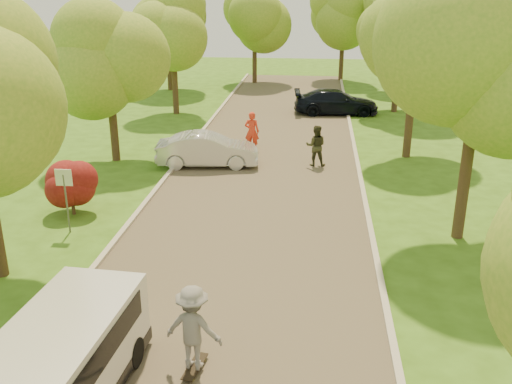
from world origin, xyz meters
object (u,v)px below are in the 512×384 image
at_px(longboard, 195,367).
at_px(skateboarder, 193,328).
at_px(person_striped, 252,132).
at_px(dark_sedan, 336,102).
at_px(silver_sedan, 207,150).
at_px(person_olive, 316,146).
at_px(minivan, 57,370).
at_px(street_sign, 65,187).

height_order(longboard, skateboarder, skateboarder).
xyz_separation_m(longboard, person_striped, (-0.71, 16.74, 0.86)).
bearing_deg(dark_sedan, silver_sedan, 148.29).
relative_size(silver_sedan, person_olive, 2.44).
height_order(dark_sedan, longboard, dark_sedan).
bearing_deg(person_striped, person_olive, 150.12).
xyz_separation_m(minivan, dark_sedan, (5.80, 26.97, -0.21)).
bearing_deg(person_olive, person_striped, -32.71).
bearing_deg(silver_sedan, person_striped, -39.82).
distance_m(minivan, person_olive, 16.80).
bearing_deg(silver_sedan, street_sign, 150.49).
xyz_separation_m(silver_sedan, longboard, (2.40, -14.14, -0.64)).
bearing_deg(longboard, person_olive, -90.07).
bearing_deg(street_sign, longboard, -49.68).
distance_m(silver_sedan, dark_sedan, 12.82).
bearing_deg(dark_sedan, street_sign, 150.17).
bearing_deg(silver_sedan, skateboarder, -177.16).
relative_size(street_sign, minivan, 0.44).
bearing_deg(skateboarder, minivan, 41.89).
distance_m(dark_sedan, person_striped, 9.75).
height_order(street_sign, minivan, street_sign).
xyz_separation_m(minivan, person_olive, (4.65, 16.14, -0.04)).
relative_size(silver_sedan, person_striped, 2.33).
bearing_deg(skateboarder, dark_sedan, -88.73).
relative_size(longboard, person_striped, 0.52).
bearing_deg(minivan, street_sign, 115.86).
bearing_deg(person_olive, skateboarder, 81.69).
bearing_deg(street_sign, silver_sedan, 67.28).
bearing_deg(street_sign, person_striped, 64.46).
xyz_separation_m(minivan, skateboarder, (2.27, 1.46, 0.11)).
xyz_separation_m(dark_sedan, person_striped, (-4.24, -8.77, 0.21)).
distance_m(longboard, person_olive, 14.90).
distance_m(street_sign, person_striped, 11.29).
relative_size(street_sign, silver_sedan, 0.48).
relative_size(dark_sedan, person_striped, 2.68).
distance_m(minivan, person_striped, 18.27).
xyz_separation_m(dark_sedan, skateboarder, (-3.53, -25.52, 0.31)).
bearing_deg(minivan, person_striped, 88.59).
xyz_separation_m(minivan, longboard, (2.27, 1.46, -0.85)).
relative_size(street_sign, dark_sedan, 0.42).
height_order(minivan, silver_sedan, minivan).
relative_size(minivan, dark_sedan, 0.96).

